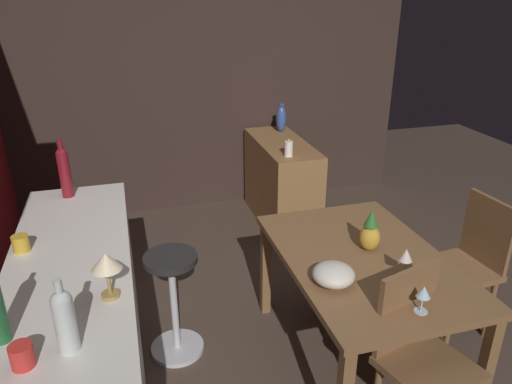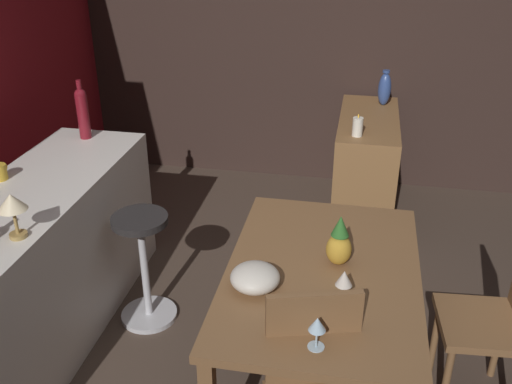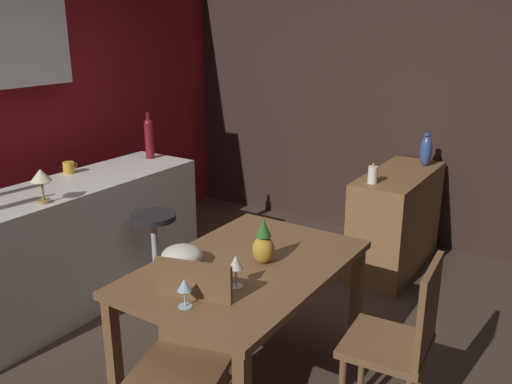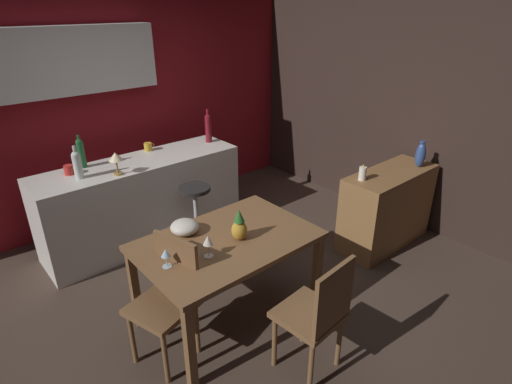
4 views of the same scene
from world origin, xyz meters
name	(u,v)px [view 1 (image 1 of 4)]	position (x,y,z in m)	size (l,w,h in m)	color
ground_plane	(314,358)	(0.00, 0.00, 0.00)	(9.00, 9.00, 0.00)	#47382D
wall_side_right	(191,81)	(2.55, 0.30, 1.30)	(0.10, 4.40, 2.60)	#33231E
dining_table	(363,269)	(-0.07, -0.24, 0.65)	(1.33, 0.89, 0.74)	brown
kitchen_counter	(80,342)	(0.00, 1.33, 0.45)	(2.10, 0.60, 0.90)	silver
sideboard_cabinet	(281,183)	(1.88, -0.42, 0.41)	(1.10, 0.44, 0.82)	olive
chair_near_window	(419,353)	(-0.62, -0.27, 0.51)	(0.50, 0.50, 0.93)	brown
chair_by_doorway	(469,261)	(0.04, -1.07, 0.51)	(0.43, 0.43, 0.93)	brown
bar_stool	(174,302)	(0.32, 0.81, 0.37)	(0.34, 0.34, 0.70)	#262323
wine_glass_left	(406,256)	(-0.31, -0.34, 0.87)	(0.07, 0.07, 0.17)	silver
wine_glass_right	(424,293)	(-0.59, -0.26, 0.84)	(0.07, 0.07, 0.14)	silver
pineapple_centerpiece	(370,233)	(0.00, -0.31, 0.85)	(0.12, 0.12, 0.25)	gold
fruit_bowl	(334,274)	(-0.26, 0.04, 0.79)	(0.22, 0.22, 0.11)	beige
wine_bottle_clear	(64,318)	(-0.61, 1.28, 1.04)	(0.08, 0.08, 0.31)	silver
wine_bottle_ruby	(64,170)	(0.91, 1.38, 1.08)	(0.07, 0.07, 0.38)	maroon
cup_mustard	(21,243)	(0.23, 1.56, 0.94)	(0.12, 0.08, 0.09)	gold
cup_red	(22,355)	(-0.65, 1.43, 0.95)	(0.12, 0.08, 0.09)	red
counter_lamp	(106,265)	(-0.30, 1.13, 1.06)	(0.13, 0.13, 0.22)	#A58447
pillar_candle_tall	(289,149)	(1.48, -0.34, 0.89)	(0.07, 0.07, 0.16)	white
vase_ceramic_blue	(281,119)	(2.21, -0.52, 0.95)	(0.10, 0.10, 0.28)	#334C8C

